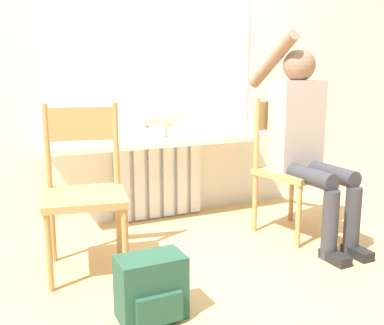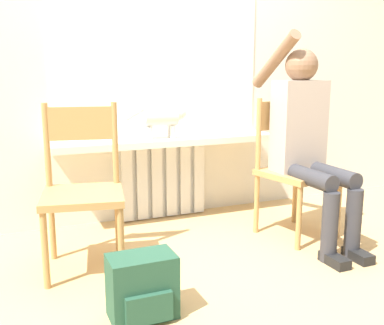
# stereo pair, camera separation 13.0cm
# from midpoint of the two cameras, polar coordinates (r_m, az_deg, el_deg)

# --- Properties ---
(ground_plane) EXTENTS (12.00, 12.00, 0.00)m
(ground_plane) POSITION_cam_midpoint_polar(r_m,az_deg,el_deg) (2.64, 6.22, -14.08)
(ground_plane) COLOR tan
(wall_with_window) EXTENTS (7.00, 0.06, 2.70)m
(wall_with_window) POSITION_cam_midpoint_polar(r_m,az_deg,el_deg) (3.52, -3.33, 14.92)
(wall_with_window) COLOR silver
(wall_with_window) RESTS_ON ground_plane
(radiator) EXTENTS (0.71, 0.08, 0.60)m
(radiator) POSITION_cam_midpoint_polar(r_m,az_deg,el_deg) (3.54, -2.71, -2.23)
(radiator) COLOR silver
(radiator) RESTS_ON ground_plane
(windowsill) EXTENTS (1.70, 0.31, 0.05)m
(windowsill) POSITION_cam_midpoint_polar(r_m,az_deg,el_deg) (3.38, -2.15, 2.74)
(windowsill) COLOR white
(windowsill) RESTS_ON radiator
(window_glass) EXTENTS (1.63, 0.01, 1.07)m
(window_glass) POSITION_cam_midpoint_polar(r_m,az_deg,el_deg) (3.48, -3.10, 12.27)
(window_glass) COLOR white
(window_glass) RESTS_ON windowsill
(chair_left) EXTENTS (0.52, 0.52, 0.96)m
(chair_left) POSITION_cam_midpoint_polar(r_m,az_deg,el_deg) (2.65, -12.36, -3.01)
(chair_left) COLOR #B2844C
(chair_left) RESTS_ON ground_plane
(chair_right) EXTENTS (0.53, 0.53, 0.96)m
(chair_right) POSITION_cam_midpoint_polar(r_m,az_deg,el_deg) (3.23, 13.89, -0.48)
(chair_right) COLOR #B2844C
(chair_right) RESTS_ON ground_plane
(person) EXTENTS (0.36, 1.02, 1.40)m
(person) POSITION_cam_midpoint_polar(r_m,az_deg,el_deg) (3.10, 15.56, 3.35)
(person) COLOR #333338
(person) RESTS_ON ground_plane
(cat) EXTENTS (0.47, 0.13, 0.25)m
(cat) POSITION_cam_midpoint_polar(r_m,az_deg,el_deg) (3.32, -2.60, 5.75)
(cat) COLOR silver
(cat) RESTS_ON windowsill
(backpack) EXTENTS (0.31, 0.22, 0.31)m
(backpack) POSITION_cam_midpoint_polar(r_m,az_deg,el_deg) (2.18, -4.56, -15.51)
(backpack) COLOR #234C38
(backpack) RESTS_ON ground_plane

